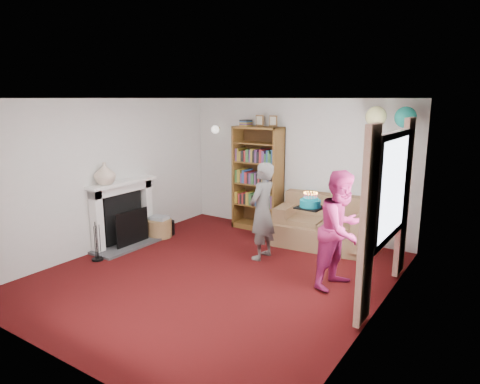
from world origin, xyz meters
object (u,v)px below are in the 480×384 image
Objects in this scene: person_magenta at (341,230)px; birthday_cake at (310,203)px; bookcase at (258,179)px; sofa at (324,227)px; person_striped at (262,211)px.

birthday_cake is at bearing 97.50° from person_magenta.
sofa is at bearing -9.04° from bookcase.
person_magenta is at bearing -4.40° from birthday_cake.
person_magenta reaches higher than birthday_cake.
bookcase is at bearing 137.96° from birthday_cake.
sofa is 1.72m from person_magenta.
person_magenta is at bearing -36.20° from bookcase.
birthday_cake is at bearing -82.21° from sofa.
person_striped is at bearing 163.06° from birthday_cake.
person_magenta reaches higher than person_striped.
bookcase reaches higher than person_magenta.
bookcase is 1.35× the size of sofa.
sofa is at bearing 41.31° from person_magenta.
sofa is 4.71× the size of birthday_cake.
birthday_cake is (-0.47, 0.04, 0.29)m from person_magenta.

